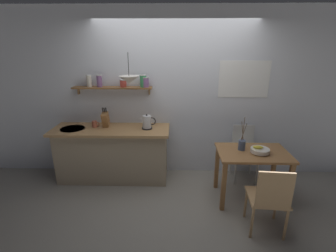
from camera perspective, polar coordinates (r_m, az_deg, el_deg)
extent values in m
plane|color=gray|center=(3.98, 1.39, -14.28)|extent=(14.00, 14.00, 0.00)
cube|color=silver|center=(4.08, 4.40, 7.11)|extent=(6.80, 0.10, 2.70)
cube|color=white|center=(4.12, 17.11, 10.22)|extent=(0.79, 0.01, 0.57)
cube|color=silver|center=(4.12, 17.09, 10.23)|extent=(0.73, 0.01, 0.51)
cube|color=tan|center=(4.17, -12.51, -6.47)|extent=(1.74, 0.52, 0.85)
cube|color=tan|center=(3.99, -13.02, -0.82)|extent=(1.83, 0.63, 0.04)
cylinder|color=#B7BABF|center=(4.15, -21.10, -0.61)|extent=(0.38, 0.38, 0.01)
cube|color=brown|center=(4.01, -12.71, 8.61)|extent=(1.24, 0.18, 0.02)
cube|color=#99754C|center=(4.26, -19.92, 7.71)|extent=(0.02, 0.06, 0.12)
cube|color=#99754C|center=(4.00, -4.33, 8.10)|extent=(0.02, 0.06, 0.12)
cylinder|color=beige|center=(4.09, -17.68, 9.78)|extent=(0.08, 0.08, 0.17)
cylinder|color=silver|center=(4.08, -17.81, 11.05)|extent=(0.08, 0.08, 0.01)
cylinder|color=#7F5689|center=(4.04, -15.51, 9.89)|extent=(0.08, 0.08, 0.17)
cylinder|color=silver|center=(4.03, -15.62, 11.18)|extent=(0.09, 0.09, 0.01)
cylinder|color=#BC4238|center=(3.96, -10.27, 9.58)|extent=(0.10, 0.10, 0.10)
cylinder|color=silver|center=(3.95, -10.31, 10.40)|extent=(0.10, 0.10, 0.01)
cylinder|color=#388E56|center=(3.90, -5.75, 10.20)|extent=(0.10, 0.10, 0.18)
cylinder|color=silver|center=(3.89, -5.79, 11.57)|extent=(0.10, 0.10, 0.01)
cylinder|color=#7F5689|center=(3.90, -5.24, 9.95)|extent=(0.11, 0.11, 0.14)
cylinder|color=silver|center=(3.89, -5.27, 11.06)|extent=(0.11, 0.11, 0.01)
cube|color=#9E6B3D|center=(3.62, 19.00, -5.85)|extent=(0.96, 0.65, 0.03)
cube|color=#9E6B3D|center=(3.45, 12.65, -13.47)|extent=(0.06, 0.06, 0.71)
cube|color=#9E6B3D|center=(3.71, 26.12, -12.61)|extent=(0.06, 0.06, 0.71)
cube|color=#9E6B3D|center=(3.91, 11.17, -9.24)|extent=(0.06, 0.06, 0.71)
cube|color=#9E6B3D|center=(4.15, 23.10, -8.81)|extent=(0.06, 0.06, 0.71)
cube|color=tan|center=(3.25, 21.80, -15.03)|extent=(0.46, 0.46, 0.03)
cube|color=tan|center=(2.97, 23.36, -13.40)|extent=(0.38, 0.06, 0.43)
cylinder|color=tan|center=(3.57, 23.55, -16.29)|extent=(0.03, 0.03, 0.42)
cylinder|color=tan|center=(3.47, 17.45, -16.55)|extent=(0.03, 0.03, 0.42)
cylinder|color=tan|center=(3.29, 25.50, -19.85)|extent=(0.03, 0.03, 0.42)
cylinder|color=tan|center=(3.19, 18.77, -20.31)|extent=(0.03, 0.03, 0.42)
cube|color=silver|center=(4.22, 17.19, -6.42)|extent=(0.40, 0.40, 0.03)
cube|color=silver|center=(4.30, 16.84, -2.56)|extent=(0.35, 0.03, 0.44)
cylinder|color=silver|center=(4.13, 15.23, -10.27)|extent=(0.03, 0.03, 0.42)
cylinder|color=silver|center=(4.23, 19.75, -10.06)|extent=(0.03, 0.03, 0.42)
cylinder|color=silver|center=(4.42, 14.21, -8.18)|extent=(0.03, 0.03, 0.42)
cylinder|color=silver|center=(4.51, 18.44, -8.04)|extent=(0.03, 0.03, 0.42)
cylinder|color=silver|center=(3.60, 20.34, -5.78)|extent=(0.11, 0.11, 0.01)
cylinder|color=silver|center=(3.58, 20.40, -5.29)|extent=(0.25, 0.25, 0.05)
ellipsoid|color=yellow|center=(3.55, 20.01, -4.60)|extent=(0.14, 0.08, 0.04)
cylinder|color=#475675|center=(3.60, 16.62, -4.23)|extent=(0.10, 0.10, 0.14)
cylinder|color=brown|center=(3.53, 16.78, -1.09)|extent=(0.06, 0.03, 0.27)
cylinder|color=brown|center=(3.52, 16.97, -0.65)|extent=(0.01, 0.01, 0.33)
cylinder|color=brown|center=(3.53, 17.08, -1.28)|extent=(0.06, 0.01, 0.25)
cylinder|color=black|center=(3.88, -4.85, -0.50)|extent=(0.16, 0.16, 0.02)
cylinder|color=silver|center=(3.85, -4.89, 0.99)|extent=(0.13, 0.13, 0.19)
sphere|color=black|center=(3.81, -4.93, 2.54)|extent=(0.02, 0.02, 0.02)
cone|color=silver|center=(3.84, -6.17, 1.54)|extent=(0.04, 0.04, 0.04)
torus|color=black|center=(3.83, -3.74, 1.12)|extent=(0.12, 0.02, 0.12)
cube|color=#9E6B3D|center=(4.03, -14.19, 1.47)|extent=(0.09, 0.19, 0.25)
cylinder|color=black|center=(3.97, -14.81, 3.60)|extent=(0.02, 0.04, 0.08)
cylinder|color=black|center=(3.96, -14.45, 3.60)|extent=(0.02, 0.04, 0.08)
cylinder|color=black|center=(3.96, -14.09, 3.61)|extent=(0.02, 0.04, 0.08)
cylinder|color=#C6664C|center=(4.10, -16.57, 0.44)|extent=(0.08, 0.08, 0.10)
torus|color=#C6664C|center=(4.08, -15.96, 0.46)|extent=(0.07, 0.01, 0.07)
cylinder|color=black|center=(3.61, -9.11, 13.85)|extent=(0.01, 0.01, 0.32)
cone|color=silver|center=(3.63, -8.94, 10.46)|extent=(0.29, 0.29, 0.11)
sphere|color=white|center=(3.64, -8.91, 9.90)|extent=(0.04, 0.04, 0.04)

